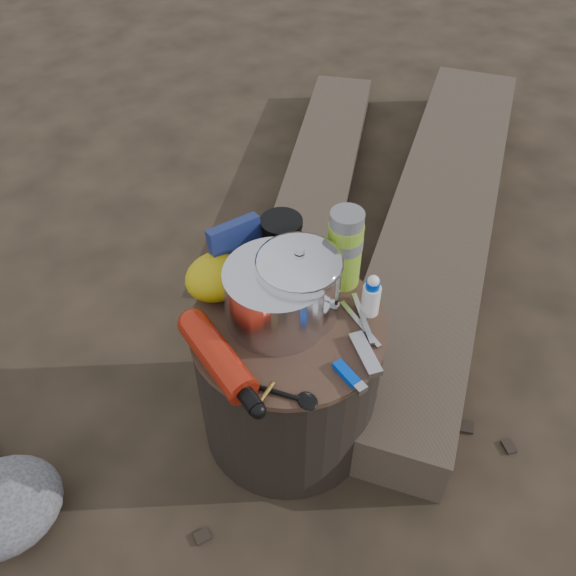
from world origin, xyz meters
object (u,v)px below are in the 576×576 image
camping_pot (299,283)px  travel_mug (282,244)px  thermos (344,249)px  stump (288,378)px  log_main (440,219)px  fuel_bottle (218,357)px

camping_pot → travel_mug: 0.14m
travel_mug → thermos: bearing=-51.9°
stump → thermos: size_ratio=2.20×
log_main → thermos: size_ratio=9.92×
thermos → travel_mug: (-0.09, 0.11, -0.03)m
travel_mug → log_main: bearing=13.9°
fuel_bottle → thermos: thermos is taller
log_main → thermos: bearing=-104.0°
stump → travel_mug: size_ratio=3.13×
camping_pot → fuel_bottle: size_ratio=0.65×
log_main → thermos: (-0.63, -0.29, 0.39)m
stump → thermos: 0.33m
fuel_bottle → travel_mug: travel_mug is taller
stump → log_main: bearing=22.5°
stump → thermos: thermos is taller
stump → fuel_bottle: bearing=-172.9°
stump → fuel_bottle: 0.28m
log_main → fuel_bottle: size_ratio=7.05×
fuel_bottle → thermos: bearing=9.3°
travel_mug → fuel_bottle: bearing=-145.4°
camping_pot → fuel_bottle: bearing=-169.6°
stump → thermos: bearing=14.2°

